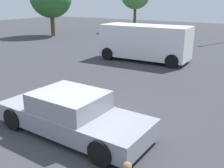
{
  "coord_description": "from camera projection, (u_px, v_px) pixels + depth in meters",
  "views": [
    {
      "loc": [
        4.68,
        -4.97,
        3.59
      ],
      "look_at": [
        0.13,
        1.97,
        0.9
      ],
      "focal_mm": 41.75,
      "sensor_mm": 36.0,
      "label": 1
    }
  ],
  "objects": [
    {
      "name": "ground_plane",
      "position": [
        71.0,
        130.0,
        7.5
      ],
      "size": [
        80.0,
        80.0,
        0.0
      ],
      "primitive_type": "plane",
      "color": "#38383D"
    },
    {
      "name": "sedan_foreground",
      "position": [
        72.0,
        114.0,
        7.26
      ],
      "size": [
        4.54,
        1.87,
        1.18
      ],
      "rotation": [
        0.0,
        0.0,
        -0.01
      ],
      "color": "gray",
      "rests_on": "ground_plane"
    },
    {
      "name": "van_white",
      "position": [
        145.0,
        42.0,
        15.85
      ],
      "size": [
        5.43,
        2.42,
        2.15
      ],
      "rotation": [
        0.0,
        0.0,
        0.05
      ],
      "color": "white",
      "rests_on": "ground_plane"
    }
  ]
}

